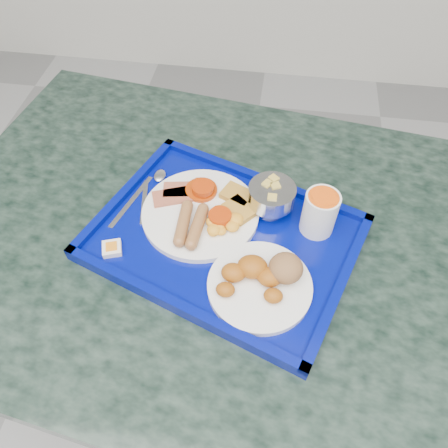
% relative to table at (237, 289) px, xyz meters
% --- Properties ---
extents(table, '(1.40, 1.04, 0.81)m').
position_rel_table_xyz_m(table, '(0.00, 0.00, 0.00)').
color(table, slate).
rests_on(table, floor).
extents(tray, '(0.59, 0.51, 0.03)m').
position_rel_table_xyz_m(tray, '(-0.03, -0.02, 0.22)').
color(tray, '#020C7B').
rests_on(tray, table).
extents(main_plate, '(0.24, 0.24, 0.04)m').
position_rel_table_xyz_m(main_plate, '(-0.08, 0.03, 0.24)').
color(main_plate, white).
rests_on(main_plate, tray).
extents(bread_plate, '(0.19, 0.19, 0.06)m').
position_rel_table_xyz_m(bread_plate, '(0.06, -0.11, 0.24)').
color(bread_plate, white).
rests_on(bread_plate, tray).
extents(fruit_bowl, '(0.09, 0.09, 0.07)m').
position_rel_table_xyz_m(fruit_bowl, '(0.06, 0.07, 0.27)').
color(fruit_bowl, silver).
rests_on(fruit_bowl, tray).
extents(juice_cup, '(0.07, 0.07, 0.09)m').
position_rel_table_xyz_m(juice_cup, '(0.15, 0.03, 0.27)').
color(juice_cup, white).
rests_on(juice_cup, tray).
extents(spoon, '(0.05, 0.16, 0.01)m').
position_rel_table_xyz_m(spoon, '(-0.20, 0.10, 0.23)').
color(spoon, silver).
rests_on(spoon, tray).
extents(knife, '(0.06, 0.15, 0.00)m').
position_rel_table_xyz_m(knife, '(-0.23, 0.05, 0.23)').
color(knife, silver).
rests_on(knife, tray).
extents(jam_packet, '(0.04, 0.04, 0.01)m').
position_rel_table_xyz_m(jam_packet, '(-0.24, -0.08, 0.23)').
color(jam_packet, white).
rests_on(jam_packet, tray).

